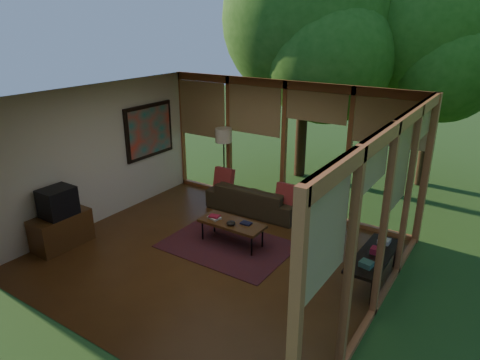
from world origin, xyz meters
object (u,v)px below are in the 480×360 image
Objects in this scene: sofa at (255,198)px; media_cabinet at (62,230)px; coffee_table at (232,224)px; side_console at (368,256)px; television at (58,202)px; floor_lamp at (224,139)px.

media_cabinet is at bearing 54.40° from sofa.
sofa is 1.66× the size of coffee_table.
media_cabinet is at bearing -145.20° from coffee_table.
media_cabinet is 0.83× the size of coffee_table.
sofa is 1.42× the size of side_console.
television is at bearing 54.65° from sofa.
floor_lamp reaches higher than coffee_table.
media_cabinet is at bearing -158.18° from side_console.
sofa is 1.21× the size of floor_lamp.
floor_lamp reaches higher than sofa.
coffee_table is at bearing -174.64° from side_console.
floor_lamp is at bearing -10.92° from sofa.
sofa is 3.78m from media_cabinet.
floor_lamp is at bearing 159.95° from side_console.
side_console is at bearing 154.61° from sofa.
side_console is (4.85, 1.95, -0.44)m from television.
television is 5.25m from side_console.
media_cabinet reaches higher than side_console.
sofa is 3.63× the size of television.
side_console is (2.39, 0.22, 0.02)m from coffee_table.
media_cabinet is 1.82× the size of television.
side_console is at bearing 5.36° from coffee_table.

